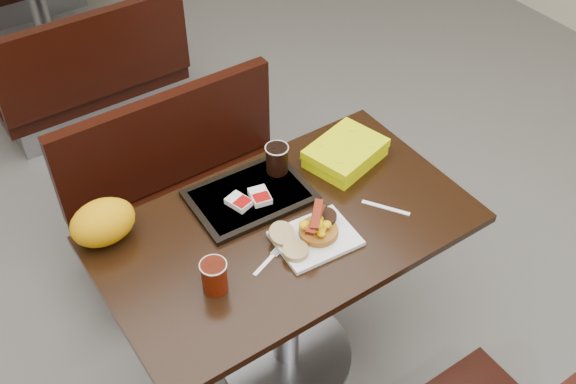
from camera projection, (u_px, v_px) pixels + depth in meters
floor at (286, 356)px, 2.71m from camera, size 6.00×7.00×0.01m
table_near at (286, 298)px, 2.45m from camera, size 1.20×0.70×0.75m
bench_near_n at (193, 191)px, 2.88m from camera, size 1.00×0.46×0.72m
table_far at (39, 6)px, 4.01m from camera, size 1.20×0.70×0.75m
bench_far_s at (85, 62)px, 3.60m from camera, size 1.00×0.46×0.72m
platter at (315, 238)px, 2.14m from camera, size 0.26×0.21×0.01m
pancake_stack at (318, 230)px, 2.14m from camera, size 0.16×0.16×0.03m
sausage_patty at (324, 216)px, 2.16m from camera, size 0.09×0.09×0.01m
scrambled_eggs at (317, 226)px, 2.10m from camera, size 0.10×0.10×0.04m
bacon_strips at (316, 219)px, 2.09m from camera, size 0.15×0.14×0.01m
muffin_bottom at (296, 251)px, 2.08m from camera, size 0.09×0.09×0.02m
muffin_top at (282, 234)px, 2.12m from camera, size 0.09×0.09×0.05m
coffee_cup_near at (214, 276)px, 1.97m from camera, size 0.08×0.08×0.11m
fork at (264, 265)px, 2.07m from camera, size 0.13×0.07×0.00m
knife at (386, 208)px, 2.25m from camera, size 0.10×0.14×0.00m
condiment_ketchup at (229, 227)px, 2.18m from camera, size 0.05×0.04×0.01m
tray at (250, 196)px, 2.28m from camera, size 0.40×0.29×0.02m
hashbrown_sleeve_left at (239, 202)px, 2.23m from camera, size 0.08×0.09×0.02m
hashbrown_sleeve_right at (260, 196)px, 2.25m from camera, size 0.08×0.09×0.02m
coffee_cup_far at (277, 159)px, 2.32m from camera, size 0.10×0.10×0.10m
clamshell at (345, 153)px, 2.40m from camera, size 0.30×0.26×0.07m
paper_bag at (103, 222)px, 2.10m from camera, size 0.24×0.20×0.14m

